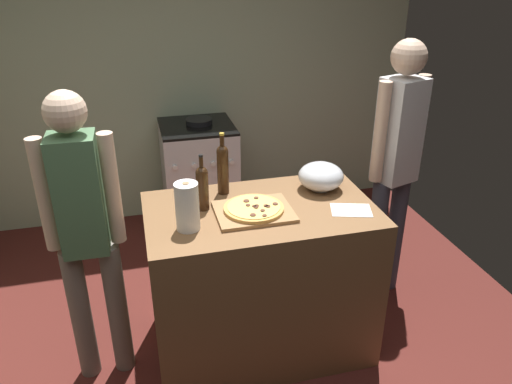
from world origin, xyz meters
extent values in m
cube|color=#511E19|center=(0.00, 1.21, -0.01)|extent=(4.14, 3.01, 0.02)
cube|color=#99A889|center=(0.00, 2.46, 1.30)|extent=(4.14, 0.10, 2.60)
cube|color=brown|center=(0.24, 0.56, 0.46)|extent=(1.23, 0.73, 0.93)
cube|color=#9E7247|center=(0.19, 0.51, 0.94)|extent=(0.40, 0.32, 0.02)
cylinder|color=tan|center=(0.19, 0.51, 0.95)|extent=(0.32, 0.32, 0.02)
cylinder|color=#EAC660|center=(0.19, 0.51, 0.97)|extent=(0.28, 0.28, 0.00)
cylinder|color=brown|center=(0.19, 0.51, 0.97)|extent=(0.02, 0.02, 0.01)
cylinder|color=brown|center=(0.31, 0.50, 0.97)|extent=(0.03, 0.03, 0.01)
cylinder|color=brown|center=(0.17, 0.52, 0.97)|extent=(0.02, 0.02, 0.01)
cylinder|color=brown|center=(0.23, 0.60, 0.97)|extent=(0.02, 0.02, 0.01)
cylinder|color=brown|center=(0.25, 0.50, 0.97)|extent=(0.02, 0.02, 0.01)
cylinder|color=brown|center=(0.21, 0.51, 0.97)|extent=(0.02, 0.02, 0.01)
cylinder|color=brown|center=(0.17, 0.58, 0.97)|extent=(0.03, 0.03, 0.01)
cylinder|color=brown|center=(0.26, 0.49, 0.97)|extent=(0.02, 0.02, 0.01)
cylinder|color=brown|center=(0.20, 0.49, 0.97)|extent=(0.02, 0.02, 0.01)
cylinder|color=brown|center=(0.17, 0.42, 0.97)|extent=(0.03, 0.03, 0.01)
cylinder|color=brown|center=(0.22, 0.39, 0.97)|extent=(0.02, 0.02, 0.01)
cylinder|color=brown|center=(0.22, 0.45, 0.97)|extent=(0.02, 0.02, 0.01)
cylinder|color=#B2B2B7|center=(0.64, 0.70, 0.93)|extent=(0.11, 0.11, 0.01)
ellipsoid|color=silver|center=(0.64, 0.70, 1.01)|extent=(0.26, 0.26, 0.16)
cylinder|color=white|center=(-0.16, 0.44, 1.05)|extent=(0.12, 0.12, 0.24)
cylinder|color=#997551|center=(-0.16, 0.44, 1.05)|extent=(0.03, 0.03, 0.25)
cylinder|color=#331E0F|center=(-0.05, 0.63, 1.03)|extent=(0.06, 0.06, 0.21)
sphere|color=#331E0F|center=(-0.05, 0.63, 1.14)|extent=(0.06, 0.06, 0.06)
cylinder|color=#331E0F|center=(-0.05, 0.63, 1.19)|extent=(0.02, 0.02, 0.07)
cylinder|color=black|center=(-0.05, 0.63, 1.23)|extent=(0.02, 0.02, 0.01)
cylinder|color=#331E0F|center=(0.09, 0.79, 1.05)|extent=(0.07, 0.07, 0.25)
sphere|color=#331E0F|center=(0.09, 0.79, 1.18)|extent=(0.07, 0.07, 0.07)
cylinder|color=#331E0F|center=(0.09, 0.79, 1.23)|extent=(0.03, 0.03, 0.07)
cylinder|color=gold|center=(0.09, 0.79, 1.28)|extent=(0.03, 0.03, 0.01)
cube|color=white|center=(0.70, 0.41, 0.93)|extent=(0.24, 0.21, 0.00)
cube|color=#B7B7BC|center=(0.12, 2.06, 0.45)|extent=(0.58, 0.58, 0.90)
cube|color=black|center=(0.12, 2.06, 0.91)|extent=(0.58, 0.58, 0.02)
cylinder|color=silver|center=(-0.10, 1.76, 0.70)|extent=(0.04, 0.02, 0.04)
cylinder|color=silver|center=(0.04, 1.76, 0.70)|extent=(0.04, 0.02, 0.04)
cylinder|color=silver|center=(0.19, 1.76, 0.70)|extent=(0.04, 0.02, 0.04)
cylinder|color=silver|center=(0.34, 1.76, 0.70)|extent=(0.04, 0.02, 0.04)
cylinder|color=black|center=(0.14, 2.10, 0.94)|extent=(0.21, 0.21, 0.04)
cylinder|color=slate|center=(-0.75, 0.57, 0.40)|extent=(0.11, 0.11, 0.81)
cylinder|color=slate|center=(-0.56, 0.57, 0.40)|extent=(0.11, 0.11, 0.81)
cube|color=#4C724C|center=(-0.66, 0.57, 1.11)|extent=(0.22, 0.20, 0.60)
cylinder|color=beige|center=(-0.81, 0.57, 1.12)|extent=(0.08, 0.08, 0.57)
cylinder|color=beige|center=(-0.50, 0.57, 1.12)|extent=(0.08, 0.08, 0.57)
sphere|color=beige|center=(-0.66, 0.57, 1.52)|extent=(0.19, 0.19, 0.19)
cylinder|color=#383D4C|center=(1.28, 0.88, 0.43)|extent=(0.11, 0.11, 0.86)
cylinder|color=#383D4C|center=(1.11, 0.83, 0.43)|extent=(0.11, 0.11, 0.86)
cube|color=silver|center=(1.20, 0.86, 1.18)|extent=(0.28, 0.26, 0.64)
cylinder|color=beige|center=(1.35, 0.91, 1.20)|extent=(0.08, 0.08, 0.61)
cylinder|color=beige|center=(1.04, 0.81, 1.20)|extent=(0.08, 0.08, 0.61)
sphere|color=beige|center=(1.20, 0.86, 1.62)|extent=(0.21, 0.21, 0.21)
camera|label=1|loc=(-0.37, -1.71, 2.16)|focal=34.87mm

